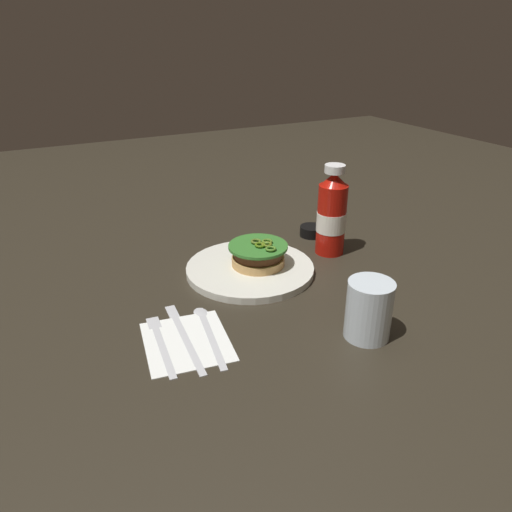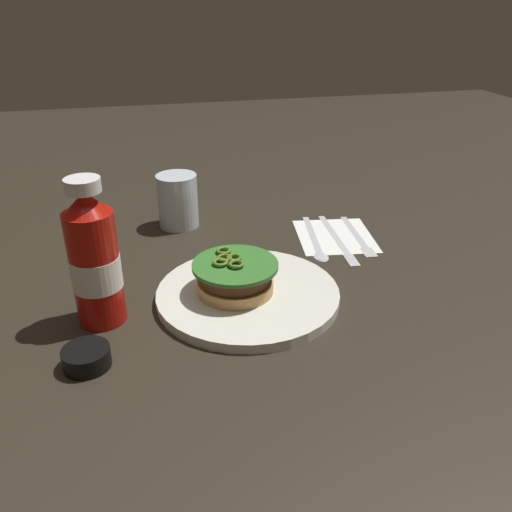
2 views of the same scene
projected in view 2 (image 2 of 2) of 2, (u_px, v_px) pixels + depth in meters
name	position (u px, v px, depth m)	size (l,w,h in m)	color
ground_plane	(218.00, 291.00, 0.80)	(3.00, 3.00, 0.00)	#2A251B
dinner_plate	(248.00, 294.00, 0.78)	(0.27, 0.27, 0.01)	silver
burger_sandwich	(235.00, 277.00, 0.76)	(0.13, 0.13, 0.05)	tan
ketchup_bottle	(95.00, 261.00, 0.69)	(0.07, 0.07, 0.21)	#B2130B
water_glass	(178.00, 201.00, 1.00)	(0.08, 0.08, 0.10)	silver
condiment_cup	(87.00, 357.00, 0.64)	(0.06, 0.06, 0.03)	black
napkin	(335.00, 236.00, 0.98)	(0.16, 0.14, 0.00)	white
spoon_utensil	(316.00, 242.00, 0.95)	(0.19, 0.05, 0.00)	silver
butter_knife	(339.00, 240.00, 0.95)	(0.22, 0.03, 0.00)	silver
fork_utensil	(359.00, 238.00, 0.96)	(0.18, 0.04, 0.00)	silver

